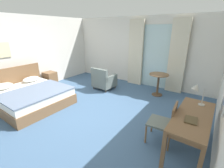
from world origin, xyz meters
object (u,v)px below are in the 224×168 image
object	(u,v)px
writing_desk	(193,120)
round_cafe_table	(158,80)
armchair_by_window	(104,80)
framed_picture	(2,50)
nightstand	(50,79)
desk_lamp	(197,89)
desk_chair	(165,121)
closed_book	(191,120)
bed	(30,96)

from	to	relation	value
writing_desk	round_cafe_table	distance (m)	2.55
armchair_by_window	round_cafe_table	bearing A→B (deg)	16.99
framed_picture	nightstand	bearing A→B (deg)	78.89
writing_desk	desk_lamp	xyz separation A→B (m)	(-0.05, 0.39, 0.43)
nightstand	writing_desk	distance (m)	5.15
nightstand	desk_chair	size ratio (longest dim) A/B	0.66
desk_chair	armchair_by_window	distance (m)	3.20
desk_lamp	round_cafe_table	distance (m)	2.25
armchair_by_window	framed_picture	size ratio (longest dim) A/B	1.78
nightstand	closed_book	bearing A→B (deg)	-10.09
bed	desk_lamp	distance (m)	4.34
writing_desk	desk_lamp	world-z (taller)	desk_lamp
nightstand	closed_book	world-z (taller)	closed_book
writing_desk	desk_chair	world-z (taller)	desk_chair
desk_lamp	armchair_by_window	world-z (taller)	desk_lamp
desk_chair	closed_book	size ratio (longest dim) A/B	3.38
bed	writing_desk	size ratio (longest dim) A/B	1.35
framed_picture	armchair_by_window	bearing A→B (deg)	45.85
desk_chair	round_cafe_table	xyz separation A→B (m)	(-0.89, 2.22, 0.07)
nightstand	round_cafe_table	size ratio (longest dim) A/B	0.76
desk_chair	round_cafe_table	bearing A→B (deg)	111.75
nightstand	closed_book	xyz separation A→B (m)	(5.08, -0.90, 0.46)
desk_lamp	round_cafe_table	size ratio (longest dim) A/B	0.64
bed	nightstand	distance (m)	1.59
writing_desk	armchair_by_window	bearing A→B (deg)	153.21
desk_lamp	writing_desk	bearing A→B (deg)	-82.36
desk_lamp	desk_chair	bearing A→B (deg)	-131.39
armchair_by_window	desk_chair	bearing A→B (deg)	-31.17
nightstand	desk_lamp	distance (m)	5.11
writing_desk	framed_picture	xyz separation A→B (m)	(-5.35, -0.63, 0.88)
framed_picture	round_cafe_table	bearing A→B (deg)	34.85
desk_chair	closed_book	xyz separation A→B (m)	(0.43, -0.16, 0.27)
writing_desk	round_cafe_table	bearing A→B (deg)	121.44
nightstand	armchair_by_window	distance (m)	2.12
armchair_by_window	closed_book	bearing A→B (deg)	-29.89
closed_book	framed_picture	bearing A→B (deg)	-179.01
nightstand	desk_chair	bearing A→B (deg)	-9.03
bed	writing_desk	xyz separation A→B (m)	(4.20, 0.63, 0.37)
bed	round_cafe_table	distance (m)	4.02
writing_desk	armchair_by_window	size ratio (longest dim) A/B	1.83
desk_lamp	framed_picture	size ratio (longest dim) A/B	1.03
desk_lamp	closed_book	bearing A→B (deg)	-86.04
desk_chair	framed_picture	bearing A→B (deg)	-173.29
desk_chair	writing_desk	bearing A→B (deg)	6.65
writing_desk	desk_lamp	size ratio (longest dim) A/B	3.15
bed	writing_desk	bearing A→B (deg)	8.51
armchair_by_window	framed_picture	distance (m)	3.33
desk_chair	bed	bearing A→B (deg)	-171.27
desk_lamp	framed_picture	xyz separation A→B (m)	(-5.30, -1.02, 0.45)
writing_desk	desk_chair	distance (m)	0.47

